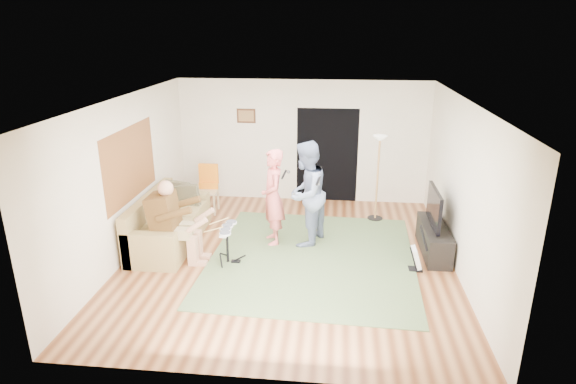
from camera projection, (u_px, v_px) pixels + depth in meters
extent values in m
plane|color=brown|center=(289.00, 258.00, 8.26)|extent=(6.00, 6.00, 0.00)
plane|color=white|center=(289.00, 100.00, 7.37)|extent=(6.00, 6.00, 0.00)
plane|color=#985A2F|center=(130.00, 164.00, 8.21)|extent=(0.00, 2.05, 2.05)
plane|color=black|center=(327.00, 156.00, 10.67)|extent=(2.10, 0.00, 2.10)
cube|color=#3F2314|center=(246.00, 116.00, 10.57)|extent=(0.42, 0.03, 0.32)
cube|color=#50673E|center=(312.00, 257.00, 8.27)|extent=(3.58, 3.93, 0.02)
cube|color=#9C844E|center=(171.00, 232.00, 8.77)|extent=(0.90, 1.80, 0.44)
cube|color=#9C844E|center=(150.00, 219.00, 8.73)|extent=(0.17, 2.22, 0.90)
cube|color=#9C844E|center=(187.00, 207.00, 9.68)|extent=(0.90, 0.21, 0.63)
cube|color=#9C844E|center=(150.00, 251.00, 7.79)|extent=(0.90, 0.21, 0.63)
cube|color=brown|center=(164.00, 213.00, 7.94)|extent=(0.40, 0.51, 0.65)
sphere|color=tan|center=(166.00, 188.00, 7.79)|extent=(0.26, 0.26, 0.26)
cylinder|color=black|center=(227.00, 245.00, 8.01)|extent=(0.04, 0.04, 0.59)
cube|color=silver|center=(227.00, 230.00, 7.92)|extent=(0.11, 0.59, 0.03)
imported|color=#E46363|center=(273.00, 197.00, 8.59)|extent=(0.60, 0.74, 1.75)
imported|color=#7181A6|center=(306.00, 194.00, 8.54)|extent=(1.00, 1.12, 1.90)
cube|color=black|center=(415.00, 269.00, 7.85)|extent=(0.22, 0.18, 0.03)
cube|color=white|center=(416.00, 257.00, 7.78)|extent=(0.17, 0.26, 0.34)
cylinder|color=black|center=(424.00, 238.00, 7.66)|extent=(0.18, 0.04, 0.45)
cylinder|color=black|center=(375.00, 218.00, 9.92)|extent=(0.31, 0.31, 0.03)
cylinder|color=#B7844E|center=(377.00, 180.00, 9.65)|extent=(0.04, 0.04, 1.66)
cone|color=white|center=(380.00, 138.00, 9.37)|extent=(0.28, 0.28, 0.11)
cube|color=tan|center=(207.00, 192.00, 10.16)|extent=(0.44, 0.44, 0.04)
cube|color=orange|center=(209.00, 174.00, 10.23)|extent=(0.41, 0.09, 0.43)
cube|color=black|center=(434.00, 239.00, 8.39)|extent=(0.40, 1.40, 0.50)
cube|color=black|center=(434.00, 207.00, 8.19)|extent=(0.06, 1.02, 0.63)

